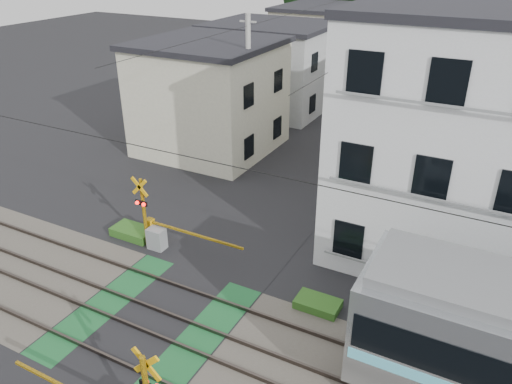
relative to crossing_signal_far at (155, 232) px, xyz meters
The scene contains 10 objects.
ground 4.53m from the crossing_signal_far, 54.71° to the right, with size 120.00×120.00×0.00m, color black.
track_bed 4.53m from the crossing_signal_far, 54.71° to the right, with size 120.00×120.00×0.14m.
crossing_signal_far is the anchor object (origin of this frame).
apartment_block 13.14m from the crossing_signal_far, 27.78° to the left, with size 10.20×8.36×9.30m.
houses_row 22.59m from the crossing_signal_far, 82.74° to the left, with size 22.07×31.35×6.80m.
tree_hill 45.35m from the crossing_signal_far, 86.42° to the left, with size 40.00×12.78×10.98m.
catenary 9.78m from the crossing_signal_far, 22.86° to the right, with size 60.00×5.04×7.00m.
utility_poles 19.70m from the crossing_signal_far, 85.47° to the left, with size 7.90×42.00×8.00m.
pedestrian 24.94m from the crossing_signal_far, 81.91° to the left, with size 0.56×0.37×1.54m, color #31373D.
weed_patches 5.76m from the crossing_signal_far, 40.76° to the right, with size 10.25×8.80×0.40m.
Camera 1 is at (9.00, -9.61, 11.13)m, focal length 35.00 mm.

